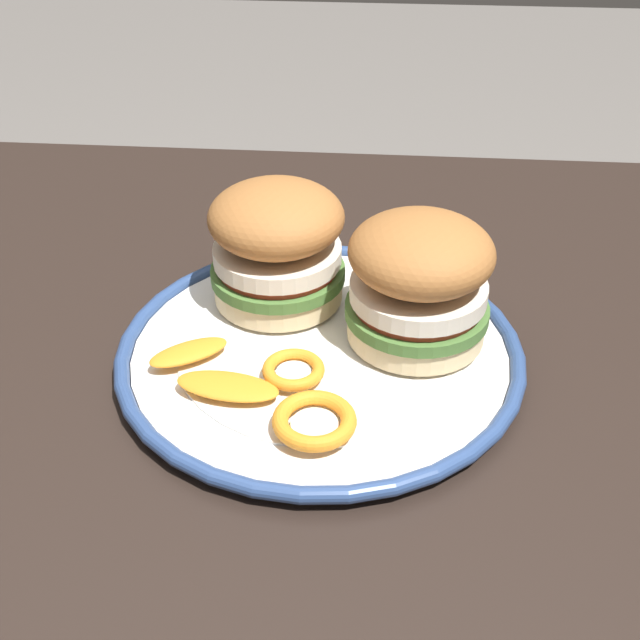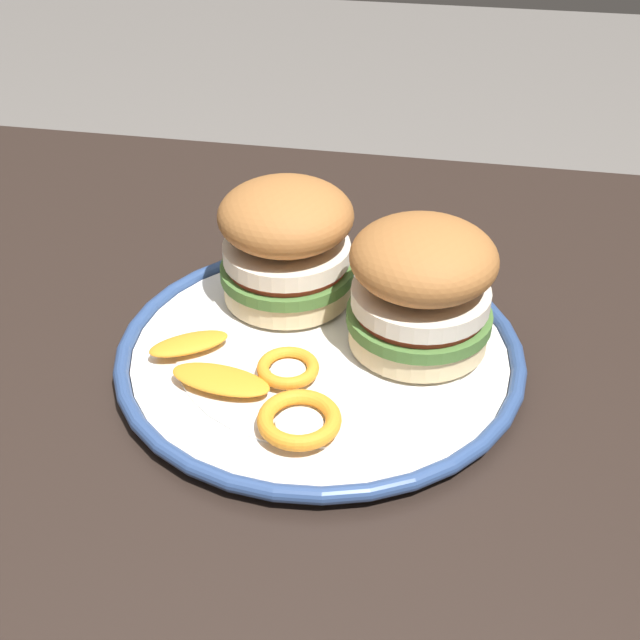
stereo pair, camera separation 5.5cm
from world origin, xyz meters
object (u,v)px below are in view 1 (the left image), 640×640
object	(u,v)px
dining_table	(237,456)
sandwich_half_right	(419,279)
dinner_plate	(320,352)
sandwich_half_left	(277,243)

from	to	relation	value
dining_table	sandwich_half_right	size ratio (longest dim) A/B	9.50
dinner_plate	sandwich_half_left	bearing A→B (deg)	-58.02
sandwich_half_left	sandwich_half_right	xyz separation A→B (m)	(-0.11, 0.05, 0.00)
sandwich_half_left	sandwich_half_right	world-z (taller)	same
dining_table	sandwich_half_left	xyz separation A→B (m)	(-0.03, -0.08, 0.16)
dinner_plate	sandwich_half_right	distance (m)	0.10
dining_table	sandwich_half_left	bearing A→B (deg)	-109.20
dining_table	sandwich_half_left	size ratio (longest dim) A/B	10.01
sandwich_half_left	dining_table	bearing A→B (deg)	70.80
dining_table	sandwich_half_right	xyz separation A→B (m)	(-0.14, -0.04, 0.16)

